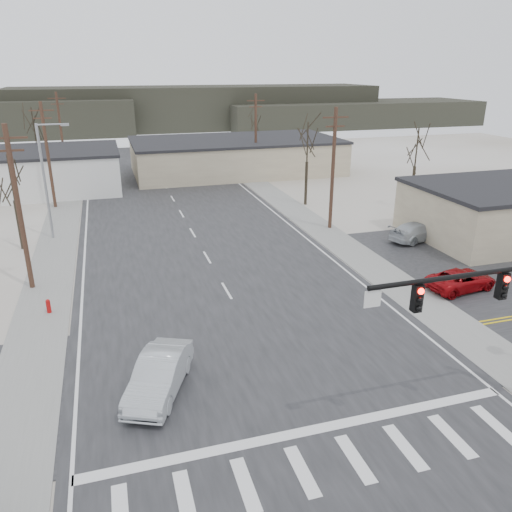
{
  "coord_description": "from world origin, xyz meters",
  "views": [
    {
      "loc": [
        -6.33,
        -19.24,
        12.9
      ],
      "look_at": [
        1.52,
        6.78,
        2.6
      ],
      "focal_mm": 35.0,
      "sensor_mm": 36.0,
      "label": 1
    }
  ],
  "objects_px": {
    "car_far_a": "(187,169)",
    "car_parked_red": "(461,280)",
    "fire_hydrant": "(48,306)",
    "car_far_b": "(150,151)",
    "car_parked_silver": "(417,232)",
    "sedan_crossing": "(159,375)"
  },
  "relations": [
    {
      "from": "car_far_a",
      "to": "car_parked_red",
      "type": "relative_size",
      "value": 1.26
    },
    {
      "from": "fire_hydrant",
      "to": "car_far_b",
      "type": "relative_size",
      "value": 0.19
    },
    {
      "from": "car_parked_red",
      "to": "car_far_a",
      "type": "bearing_deg",
      "value": 7.49
    },
    {
      "from": "car_parked_red",
      "to": "car_parked_silver",
      "type": "relative_size",
      "value": 0.92
    },
    {
      "from": "car_parked_red",
      "to": "car_parked_silver",
      "type": "xyz_separation_m",
      "value": [
        2.8,
        8.94,
        0.09
      ]
    },
    {
      "from": "sedan_crossing",
      "to": "car_parked_silver",
      "type": "bearing_deg",
      "value": 56.85
    },
    {
      "from": "car_parked_silver",
      "to": "sedan_crossing",
      "type": "bearing_deg",
      "value": 107.29
    },
    {
      "from": "sedan_crossing",
      "to": "car_parked_silver",
      "type": "distance_m",
      "value": 25.94
    },
    {
      "from": "car_far_a",
      "to": "fire_hydrant",
      "type": "bearing_deg",
      "value": 52.19
    },
    {
      "from": "car_parked_red",
      "to": "fire_hydrant",
      "type": "bearing_deg",
      "value": 73.06
    },
    {
      "from": "car_far_b",
      "to": "sedan_crossing",
      "type": "bearing_deg",
      "value": -98.06
    },
    {
      "from": "car_far_b",
      "to": "car_parked_red",
      "type": "distance_m",
      "value": 57.7
    },
    {
      "from": "car_far_a",
      "to": "car_far_b",
      "type": "bearing_deg",
      "value": -97.0
    },
    {
      "from": "car_far_a",
      "to": "car_parked_silver",
      "type": "distance_m",
      "value": 32.9
    },
    {
      "from": "sedan_crossing",
      "to": "car_far_a",
      "type": "relative_size",
      "value": 0.86
    },
    {
      "from": "sedan_crossing",
      "to": "car_far_a",
      "type": "height_order",
      "value": "car_far_a"
    },
    {
      "from": "sedan_crossing",
      "to": "car_far_a",
      "type": "bearing_deg",
      "value": 103.17
    },
    {
      "from": "sedan_crossing",
      "to": "car_far_a",
      "type": "distance_m",
      "value": 44.95
    },
    {
      "from": "car_far_b",
      "to": "car_parked_silver",
      "type": "relative_size",
      "value": 0.94
    },
    {
      "from": "sedan_crossing",
      "to": "car_parked_red",
      "type": "bearing_deg",
      "value": 39.13
    },
    {
      "from": "car_far_a",
      "to": "car_parked_silver",
      "type": "bearing_deg",
      "value": 97.25
    },
    {
      "from": "car_far_a",
      "to": "car_parked_red",
      "type": "xyz_separation_m",
      "value": [
        10.56,
        -39.01,
        -0.21
      ]
    }
  ]
}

